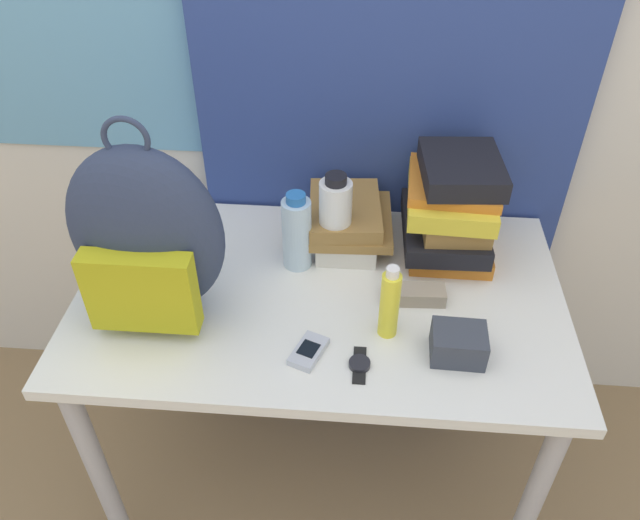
# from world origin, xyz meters

# --- Properties ---
(wall_back) EXTENTS (6.00, 0.06, 2.50)m
(wall_back) POSITION_xyz_m (-0.00, 0.79, 1.25)
(wall_back) COLOR silver
(wall_back) RESTS_ON ground_plane
(curtain_blue) EXTENTS (1.00, 0.04, 2.50)m
(curtain_blue) POSITION_xyz_m (0.15, 0.73, 1.25)
(curtain_blue) COLOR navy
(curtain_blue) RESTS_ON ground_plane
(desk) EXTENTS (1.17, 0.70, 0.76)m
(desk) POSITION_xyz_m (0.00, 0.35, 0.66)
(desk) COLOR silver
(desk) RESTS_ON ground_plane
(backpack) EXTENTS (0.34, 0.20, 0.49)m
(backpack) POSITION_xyz_m (-0.37, 0.27, 0.97)
(backpack) COLOR #2D3851
(backpack) RESTS_ON desk
(book_stack_left) EXTENTS (0.23, 0.26, 0.12)m
(book_stack_left) POSITION_xyz_m (0.06, 0.55, 0.82)
(book_stack_left) COLOR silver
(book_stack_left) RESTS_ON desk
(book_stack_center) EXTENTS (0.23, 0.29, 0.27)m
(book_stack_center) POSITION_xyz_m (0.31, 0.55, 0.89)
(book_stack_center) COLOR orange
(book_stack_center) RESTS_ON desk
(water_bottle) EXTENTS (0.07, 0.07, 0.21)m
(water_bottle) POSITION_xyz_m (-0.07, 0.45, 0.86)
(water_bottle) COLOR silver
(water_bottle) RESTS_ON desk
(sports_bottle) EXTENTS (0.08, 0.08, 0.25)m
(sports_bottle) POSITION_xyz_m (0.03, 0.48, 0.88)
(sports_bottle) COLOR white
(sports_bottle) RESTS_ON desk
(sunscreen_bottle) EXTENTS (0.04, 0.04, 0.19)m
(sunscreen_bottle) POSITION_xyz_m (0.16, 0.23, 0.85)
(sunscreen_bottle) COLOR yellow
(sunscreen_bottle) RESTS_ON desk
(cell_phone) EXTENTS (0.09, 0.11, 0.02)m
(cell_phone) POSITION_xyz_m (-0.01, 0.15, 0.77)
(cell_phone) COLOR #B7BCC6
(cell_phone) RESTS_ON desk
(sunglasses_case) EXTENTS (0.15, 0.06, 0.04)m
(sunglasses_case) POSITION_xyz_m (0.22, 0.34, 0.78)
(sunglasses_case) COLOR gray
(sunglasses_case) RESTS_ON desk
(camera_pouch) EXTENTS (0.12, 0.10, 0.07)m
(camera_pouch) POSITION_xyz_m (0.31, 0.17, 0.80)
(camera_pouch) COLOR #383D47
(camera_pouch) RESTS_ON desk
(wristwatch) EXTENTS (0.05, 0.10, 0.01)m
(wristwatch) POSITION_xyz_m (0.10, 0.12, 0.77)
(wristwatch) COLOR black
(wristwatch) RESTS_ON desk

